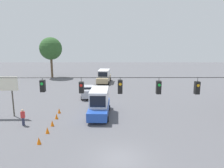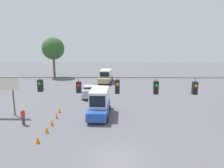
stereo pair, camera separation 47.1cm
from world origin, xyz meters
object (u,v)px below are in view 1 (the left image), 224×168
at_px(traffic_cone_third, 52,123).
at_px(traffic_cone_fourth, 57,116).
at_px(overhead_signal_span, 121,102).
at_px(traffic_cone_nearest, 39,141).
at_px(box_truck_tan_withflow_deep, 104,76).
at_px(traffic_cone_second, 47,130).
at_px(sedan_silver_withflow_far, 88,91).
at_px(box_truck_blue_withflow_mid, 99,103).
at_px(traffic_cone_fifth, 59,111).
at_px(pedestrian, 23,117).
at_px(tree_horizon_left, 51,49).

height_order(traffic_cone_third, traffic_cone_fourth, same).
bearing_deg(overhead_signal_span, traffic_cone_nearest, -23.10).
height_order(box_truck_tan_withflow_deep, traffic_cone_second, box_truck_tan_withflow_deep).
bearing_deg(traffic_cone_nearest, traffic_cone_fourth, -90.42).
bearing_deg(traffic_cone_second, sedan_silver_withflow_far, -101.20).
distance_m(box_truck_blue_withflow_mid, traffic_cone_fifth, 5.21).
height_order(overhead_signal_span, traffic_cone_second, overhead_signal_span).
xyz_separation_m(box_truck_tan_withflow_deep, traffic_cone_third, (4.75, 23.49, -1.00)).
bearing_deg(box_truck_tan_withflow_deep, traffic_cone_nearest, 79.99).
xyz_separation_m(traffic_cone_nearest, traffic_cone_second, (-0.10, -2.23, 0.00)).
bearing_deg(box_truck_blue_withflow_mid, traffic_cone_fifth, -7.54).
bearing_deg(box_truck_blue_withflow_mid, traffic_cone_fourth, 15.05).
bearing_deg(pedestrian, box_truck_blue_withflow_mid, -158.10).
bearing_deg(pedestrian, box_truck_tan_withflow_deep, -108.70).
bearing_deg(traffic_cone_nearest, pedestrian, -54.67).
bearing_deg(pedestrian, tree_horizon_left, -80.98).
bearing_deg(traffic_cone_second, box_truck_blue_withflow_mid, -132.70).
distance_m(sedan_silver_withflow_far, traffic_cone_third, 11.75).
xyz_separation_m(pedestrian, tree_horizon_left, (4.72, -29.70, 5.87)).
distance_m(sedan_silver_withflow_far, tree_horizon_left, 22.01).
bearing_deg(overhead_signal_span, box_truck_tan_withflow_deep, -85.97).
distance_m(box_truck_tan_withflow_deep, pedestrian, 24.57).
distance_m(sedan_silver_withflow_far, box_truck_tan_withflow_deep, 12.25).
relative_size(sedan_silver_withflow_far, traffic_cone_nearest, 6.33).
height_order(traffic_cone_fourth, tree_horizon_left, tree_horizon_left).
bearing_deg(sedan_silver_withflow_far, box_truck_blue_withflow_mid, 105.30).
relative_size(traffic_cone_nearest, traffic_cone_fourth, 1.00).
bearing_deg(box_truck_tan_withflow_deep, overhead_signal_span, 94.03).
xyz_separation_m(overhead_signal_span, traffic_cone_second, (6.91, -5.22, -4.38)).
xyz_separation_m(sedan_silver_withflow_far, traffic_cone_fifth, (2.83, 7.36, -0.64)).
height_order(overhead_signal_span, tree_horizon_left, tree_horizon_left).
distance_m(box_truck_blue_withflow_mid, traffic_cone_nearest, 9.01).
height_order(box_truck_tan_withflow_deep, traffic_cone_fifth, box_truck_tan_withflow_deep).
bearing_deg(traffic_cone_nearest, traffic_cone_third, -91.55).
height_order(sedan_silver_withflow_far, traffic_cone_second, sedan_silver_withflow_far).
xyz_separation_m(traffic_cone_nearest, traffic_cone_third, (-0.11, -4.04, 0.00)).
xyz_separation_m(traffic_cone_fourth, tree_horizon_left, (7.78, -27.82, 6.45)).
bearing_deg(traffic_cone_fifth, traffic_cone_second, 92.05).
xyz_separation_m(box_truck_blue_withflow_mid, traffic_cone_second, (4.82, 5.22, -1.22)).
bearing_deg(traffic_cone_second, traffic_cone_fourth, -89.17).
relative_size(box_truck_blue_withflow_mid, traffic_cone_fourth, 10.11).
xyz_separation_m(sedan_silver_withflow_far, tree_horizon_left, (10.46, -18.48, 5.80)).
bearing_deg(pedestrian, traffic_cone_fourth, -148.45).
relative_size(overhead_signal_span, sedan_silver_withflow_far, 5.33).
relative_size(traffic_cone_fourth, tree_horizon_left, 0.07).
bearing_deg(tree_horizon_left, box_truck_blue_withflow_mid, 115.51).
relative_size(traffic_cone_fourth, pedestrian, 0.37).
height_order(traffic_cone_fifth, tree_horizon_left, tree_horizon_left).
relative_size(traffic_cone_second, traffic_cone_third, 1.00).
height_order(traffic_cone_second, tree_horizon_left, tree_horizon_left).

